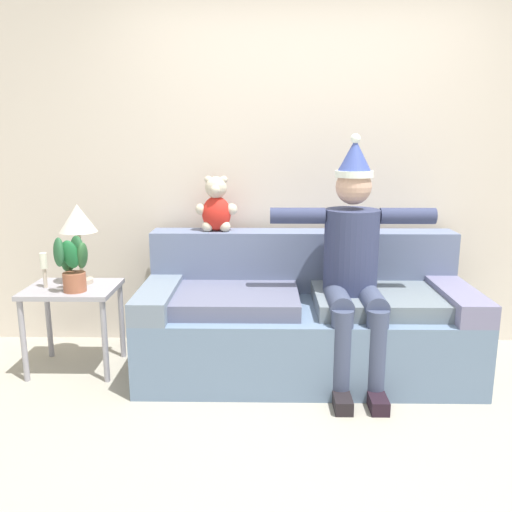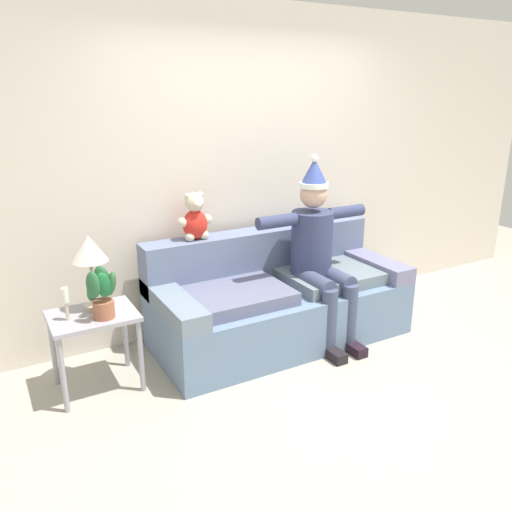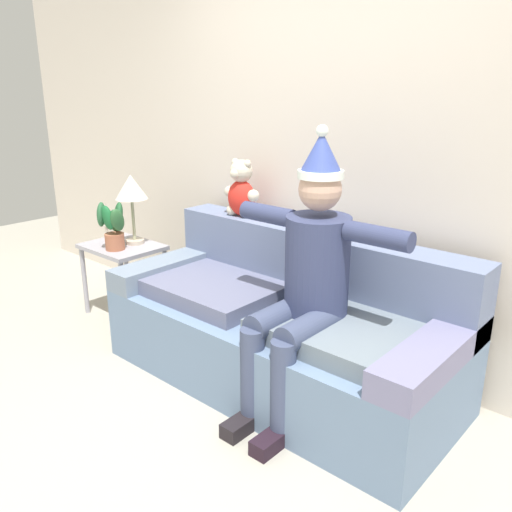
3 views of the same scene
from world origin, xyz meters
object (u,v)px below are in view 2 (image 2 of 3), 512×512
(person_seated, at_px, (318,250))
(table_lamp, at_px, (89,252))
(couch, at_px, (278,299))
(side_table, at_px, (94,326))
(teddy_bear, at_px, (195,218))
(candle_tall, at_px, (66,300))
(potted_plant, at_px, (102,292))

(person_seated, bearing_deg, table_lamp, 173.53)
(couch, distance_m, side_table, 1.52)
(couch, bearing_deg, teddy_bear, 154.65)
(candle_tall, bearing_deg, potted_plant, -20.53)
(couch, distance_m, candle_tall, 1.72)
(potted_plant, bearing_deg, side_table, 118.80)
(teddy_bear, height_order, table_lamp, teddy_bear)
(table_lamp, relative_size, potted_plant, 1.45)
(table_lamp, xyz_separation_m, candle_tall, (-0.20, -0.11, -0.26))
(teddy_bear, bearing_deg, person_seated, -27.32)
(person_seated, xyz_separation_m, table_lamp, (-1.75, 0.20, 0.19))
(side_table, height_order, potted_plant, potted_plant)
(couch, height_order, candle_tall, couch)
(couch, distance_m, person_seated, 0.55)
(table_lamp, xyz_separation_m, potted_plant, (0.02, -0.19, -0.22))
(side_table, bearing_deg, person_seated, -3.48)
(potted_plant, bearing_deg, candle_tall, 159.47)
(couch, bearing_deg, candle_tall, -177.26)
(person_seated, bearing_deg, candle_tall, 177.39)
(couch, relative_size, side_table, 3.68)
(teddy_bear, xyz_separation_m, side_table, (-0.91, -0.34, -0.57))
(couch, relative_size, candle_tall, 9.23)
(person_seated, height_order, table_lamp, person_seated)
(couch, relative_size, teddy_bear, 5.49)
(candle_tall, bearing_deg, table_lamp, 28.85)
(table_lamp, distance_m, potted_plant, 0.29)
(couch, relative_size, potted_plant, 5.80)
(couch, height_order, person_seated, person_seated)
(side_table, height_order, candle_tall, candle_tall)
(person_seated, relative_size, side_table, 2.68)
(teddy_bear, bearing_deg, side_table, -159.38)
(potted_plant, distance_m, candle_tall, 0.23)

